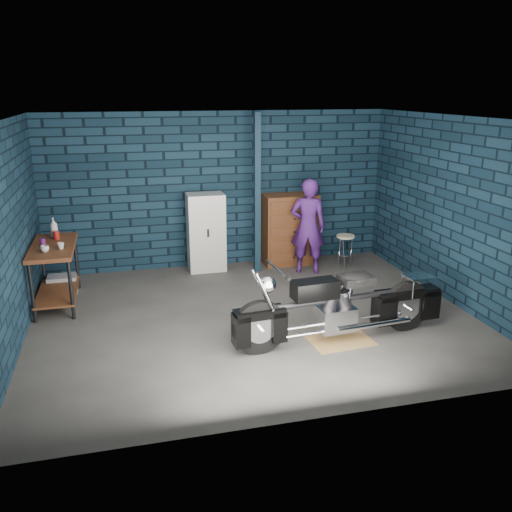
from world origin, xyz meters
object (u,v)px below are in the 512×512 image
(person, at_px, (308,226))
(locker, at_px, (206,232))
(storage_bin, at_px, (63,284))
(shop_stool, at_px, (345,251))
(motorcycle, at_px, (341,301))
(tool_chest, at_px, (290,229))
(workbench, at_px, (56,275))

(person, relative_size, locker, 1.21)
(storage_bin, relative_size, shop_stool, 0.75)
(shop_stool, bearing_deg, locker, 169.42)
(motorcycle, bearing_deg, locker, 105.61)
(person, bearing_deg, storage_bin, 18.94)
(storage_bin, height_order, shop_stool, shop_stool)
(motorcycle, xyz_separation_m, tool_chest, (0.34, 3.18, 0.10))
(motorcycle, xyz_separation_m, locker, (-1.18, 3.18, 0.15))
(motorcycle, bearing_deg, workbench, 144.33)
(tool_chest, bearing_deg, person, -76.00)
(person, bearing_deg, shop_stool, -152.46)
(motorcycle, relative_size, shop_stool, 4.11)
(locker, xyz_separation_m, tool_chest, (1.52, 0.00, -0.04))
(storage_bin, relative_size, locker, 0.32)
(locker, bearing_deg, workbench, -156.42)
(storage_bin, bearing_deg, person, -0.24)
(locker, relative_size, shop_stool, 2.32)
(storage_bin, bearing_deg, locker, 12.91)
(motorcycle, height_order, tool_chest, tool_chest)
(storage_bin, bearing_deg, tool_chest, 7.95)
(workbench, height_order, storage_bin, workbench)
(person, xyz_separation_m, tool_chest, (-0.14, 0.56, -0.18))
(motorcycle, relative_size, locker, 1.78)
(storage_bin, xyz_separation_m, locker, (2.37, 0.54, 0.54))
(storage_bin, bearing_deg, shop_stool, 1.11)
(person, bearing_deg, motorcycle, 98.78)
(workbench, height_order, person, person)
(motorcycle, xyz_separation_m, storage_bin, (-3.55, 2.64, -0.39))
(workbench, height_order, shop_stool, workbench)
(locker, distance_m, tool_chest, 1.52)
(person, bearing_deg, tool_chest, -56.81)
(workbench, distance_m, storage_bin, 0.59)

